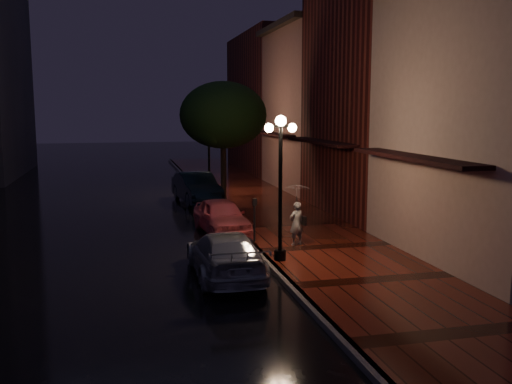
{
  "coord_description": "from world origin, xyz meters",
  "views": [
    {
      "loc": [
        -4.18,
        -21.03,
        4.66
      ],
      "look_at": [
        0.93,
        0.55,
        1.4
      ],
      "focal_mm": 40.0,
      "sensor_mm": 36.0,
      "label": 1
    }
  ],
  "objects": [
    {
      "name": "ground",
      "position": [
        0.0,
        0.0,
        0.0
      ],
      "size": [
        120.0,
        120.0,
        0.0
      ],
      "primitive_type": "plane",
      "color": "black",
      "rests_on": "ground"
    },
    {
      "name": "streetlamp_near",
      "position": [
        0.35,
        -5.0,
        2.6
      ],
      "size": [
        0.96,
        0.36,
        4.31
      ],
      "color": "black",
      "rests_on": "sidewalk"
    },
    {
      "name": "parking_meter",
      "position": [
        0.15,
        -2.5,
        1.06
      ],
      "size": [
        0.15,
        0.13,
        1.5
      ],
      "rotation": [
        0.0,
        0.0,
        0.18
      ],
      "color": "black",
      "rests_on": "sidewalk"
    },
    {
      "name": "streetlamp_far",
      "position": [
        0.35,
        9.0,
        2.6
      ],
      "size": [
        0.96,
        0.36,
        4.31
      ],
      "color": "black",
      "rests_on": "sidewalk"
    },
    {
      "name": "storefront_extra",
      "position": [
        7.0,
        20.0,
        5.0
      ],
      "size": [
        5.0,
        12.0,
        10.0
      ],
      "primitive_type": "cube",
      "color": "#511914",
      "rests_on": "ground"
    },
    {
      "name": "storefront_mid",
      "position": [
        7.0,
        2.0,
        5.5
      ],
      "size": [
        5.0,
        8.0,
        11.0
      ],
      "primitive_type": "cube",
      "color": "#511914",
      "rests_on": "ground"
    },
    {
      "name": "street_tree",
      "position": [
        0.61,
        5.99,
        4.24
      ],
      "size": [
        4.16,
        4.16,
        5.8
      ],
      "color": "black",
      "rests_on": "sidewalk"
    },
    {
      "name": "storefront_near",
      "position": [
        7.0,
        -6.0,
        4.25
      ],
      "size": [
        5.0,
        8.0,
        8.5
      ],
      "primitive_type": "cube",
      "color": "gray",
      "rests_on": "ground"
    },
    {
      "name": "sidewalk",
      "position": [
        2.25,
        0.0,
        0.07
      ],
      "size": [
        4.5,
        60.0,
        0.15
      ],
      "primitive_type": "cube",
      "color": "#41140B",
      "rests_on": "ground"
    },
    {
      "name": "navy_car",
      "position": [
        -0.6,
        6.94,
        0.75
      ],
      "size": [
        2.16,
        4.74,
        1.51
      ],
      "primitive_type": "imported",
      "rotation": [
        0.0,
        0.0,
        0.13
      ],
      "color": "black",
      "rests_on": "ground"
    },
    {
      "name": "silver_car",
      "position": [
        -1.47,
        -5.84,
        0.64
      ],
      "size": [
        1.79,
        4.4,
        1.28
      ],
      "primitive_type": "imported",
      "rotation": [
        0.0,
        0.0,
        3.14
      ],
      "color": "#97979E",
      "rests_on": "ground"
    },
    {
      "name": "pink_car",
      "position": [
        -0.6,
        -0.26,
        0.65
      ],
      "size": [
        1.92,
        3.94,
        1.3
      ],
      "primitive_type": "imported",
      "rotation": [
        0.0,
        0.0,
        0.11
      ],
      "color": "#F2636A",
      "rests_on": "ground"
    },
    {
      "name": "storefront_far",
      "position": [
        7.0,
        10.0,
        4.5
      ],
      "size": [
        5.0,
        8.0,
        9.0
      ],
      "primitive_type": "cube",
      "color": "#8C5951",
      "rests_on": "ground"
    },
    {
      "name": "curb",
      "position": [
        0.0,
        0.0,
        0.07
      ],
      "size": [
        0.25,
        60.0,
        0.15
      ],
      "primitive_type": "cube",
      "color": "#595451",
      "rests_on": "ground"
    },
    {
      "name": "woman_with_umbrella",
      "position": [
        1.39,
        -3.32,
        1.5
      ],
      "size": [
        0.85,
        0.87,
        2.05
      ],
      "rotation": [
        0.0,
        0.0,
        3.45
      ],
      "color": "white",
      "rests_on": "sidewalk"
    }
  ]
}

